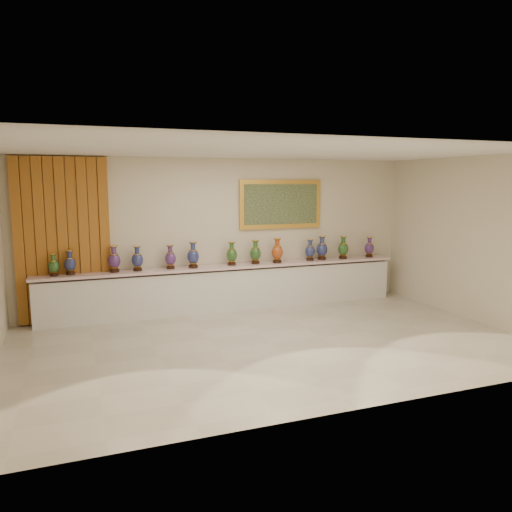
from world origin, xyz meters
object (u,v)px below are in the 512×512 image
Objects in this scene: counter at (228,288)px; vase_1 at (70,264)px; vase_2 at (114,260)px; vase_0 at (54,266)px.

vase_1 is at bearing 179.67° from counter.
counter is at bearing -0.22° from vase_2.
vase_0 reaches higher than counter.
vase_0 is at bearing -168.76° from vase_1.
vase_1 is (-2.93, 0.02, 0.66)m from counter.
counter is 18.21× the size of vase_0.
vase_1 is at bearing 179.33° from vase_2.
counter is 2.28m from vase_2.
counter is at bearing -0.33° from vase_1.
vase_0 is 0.28m from vase_1.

